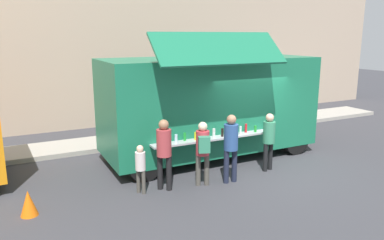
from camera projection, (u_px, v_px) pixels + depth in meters
The scene contains 11 objects.
ground_plane at pixel (263, 171), 10.42m from camera, with size 60.00×60.00×0.00m, color #38383D.
curb_strip at pixel (63, 148), 12.25m from camera, with size 28.00×1.60×0.15m, color #9E998E.
building_behind at pixel (66, 17), 15.12m from camera, with size 32.00×2.40×8.82m, color tan.
food_truck_main at pixel (210, 104), 11.39m from camera, with size 6.45×3.38×3.77m.
traffic_cone_orange at pixel (29, 203), 7.78m from camera, with size 0.36×0.36×0.55m, color orange.
trash_bin at pixel (263, 114), 15.37m from camera, with size 0.60×0.60×1.03m, color #2D6338.
customer_front_ordering at pixel (231, 143), 9.39m from camera, with size 0.37×0.36×1.77m.
customer_mid_with_backpack at pixel (203, 147), 9.17m from camera, with size 0.41×0.54×1.63m.
customer_rear_waiting at pixel (164, 148), 8.93m from camera, with size 0.36×0.36×1.75m.
customer_extra_browsing at pixel (269, 137), 10.26m from camera, with size 0.33×0.33×1.62m.
child_near_queue at pixel (140, 165), 8.79m from camera, with size 0.24×0.24×1.19m.
Camera 1 is at (-6.24, -7.87, 3.68)m, focal length 35.03 mm.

